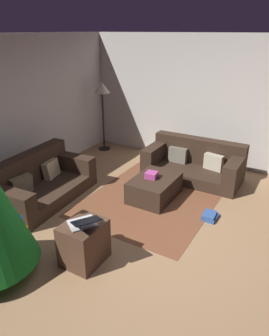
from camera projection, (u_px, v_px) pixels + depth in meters
name	position (u px, v px, depth m)	size (l,w,h in m)	color
ground_plane	(155.00, 242.00, 4.26)	(6.40, 6.40, 0.00)	#93704C
corner_partition	(229.00, 104.00, 6.21)	(0.12, 6.40, 2.60)	beige
couch_left	(39.00, 183.00, 5.29)	(1.85, 1.06, 0.76)	#332319
couch_right	(194.00, 163.00, 6.06)	(0.90, 1.82, 0.72)	#332319
ottoman	(154.00, 188.00, 5.32)	(0.91, 0.65, 0.37)	#332319
gift_box	(151.00, 175.00, 5.24)	(0.18, 0.19, 0.10)	#B23F8C
tv_remote	(155.00, 176.00, 5.28)	(0.05, 0.16, 0.02)	black
side_table	(84.00, 243.00, 3.82)	(0.52, 0.44, 0.54)	#4C3323
laptop	(84.00, 222.00, 3.64)	(0.49, 0.53, 0.19)	silver
book_stack	(210.00, 216.00, 4.78)	(0.27, 0.22, 0.09)	#2D5193
corner_lamp	(102.00, 93.00, 7.05)	(0.36, 0.36, 1.58)	black
area_rug	(154.00, 197.00, 5.40)	(2.60, 2.00, 0.01)	brown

